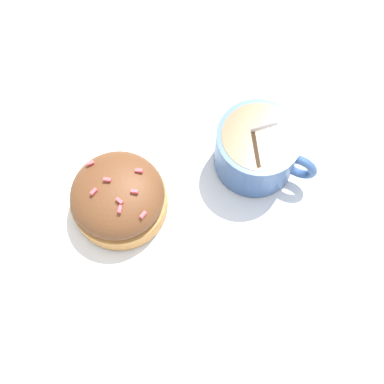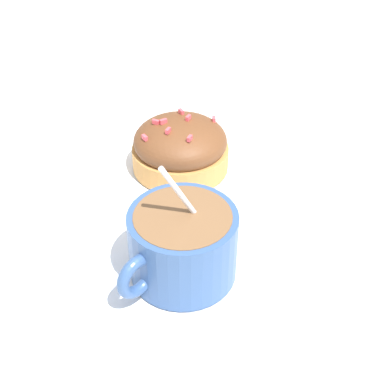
% 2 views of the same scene
% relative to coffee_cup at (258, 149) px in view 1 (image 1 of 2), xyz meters
% --- Properties ---
extents(ground_plane, '(3.00, 3.00, 0.00)m').
position_rel_coffee_cup_xyz_m(ground_plane, '(-0.07, -0.01, -0.03)').
color(ground_plane, silver).
extents(paper_napkin, '(0.35, 0.34, 0.00)m').
position_rel_coffee_cup_xyz_m(paper_napkin, '(-0.07, -0.01, -0.03)').
color(paper_napkin, white).
rests_on(paper_napkin, ground_plane).
extents(coffee_cup, '(0.09, 0.09, 0.11)m').
position_rel_coffee_cup_xyz_m(coffee_cup, '(0.00, 0.00, 0.00)').
color(coffee_cup, '#335184').
rests_on(coffee_cup, paper_napkin).
extents(frosted_pastry, '(0.10, 0.10, 0.06)m').
position_rel_coffee_cup_xyz_m(frosted_pastry, '(-0.15, -0.01, -0.01)').
color(frosted_pastry, '#C18442').
rests_on(frosted_pastry, paper_napkin).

